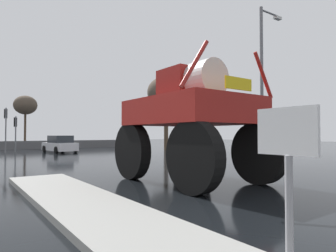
# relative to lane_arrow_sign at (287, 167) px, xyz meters

# --- Properties ---
(ground_plane) EXTENTS (120.00, 120.00, 0.00)m
(ground_plane) POSITION_rel_lane_arrow_sign_xyz_m (3.80, 18.42, -1.35)
(ground_plane) COLOR black
(median_island) EXTENTS (1.79, 10.59, 0.15)m
(median_island) POSITION_rel_lane_arrow_sign_xyz_m (-0.12, 4.53, -1.27)
(median_island) COLOR gray
(median_island) RESTS_ON ground
(lane_arrow_sign) EXTENTS (0.07, 0.60, 1.74)m
(lane_arrow_sign) POSITION_rel_lane_arrow_sign_xyz_m (0.00, 0.00, 0.00)
(lane_arrow_sign) COLOR #99999E
(lane_arrow_sign) RESTS_ON median_island
(oversize_sprayer) EXTENTS (3.96, 5.52, 4.31)m
(oversize_sprayer) POSITION_rel_lane_arrow_sign_xyz_m (4.18, 6.28, 0.86)
(oversize_sprayer) COLOR black
(oversize_sprayer) RESTS_ON ground
(sedan_ahead) EXTENTS (2.28, 4.28, 1.52)m
(sedan_ahead) POSITION_rel_lane_arrow_sign_xyz_m (4.97, 25.52, -0.63)
(sedan_ahead) COLOR silver
(sedan_ahead) RESTS_ON ground
(traffic_signal_near_right) EXTENTS (0.24, 0.54, 3.96)m
(traffic_signal_near_right) POSITION_rel_lane_arrow_sign_xyz_m (8.61, 10.77, 1.54)
(traffic_signal_near_right) COLOR slate
(traffic_signal_near_right) RESTS_ON ground
(traffic_signal_far_left) EXTENTS (0.24, 0.55, 3.26)m
(traffic_signal_far_left) POSITION_rel_lane_arrow_sign_xyz_m (1.75, 28.19, 1.02)
(traffic_signal_far_left) COLOR slate
(traffic_signal_far_left) RESTS_ON ground
(traffic_signal_far_right) EXTENTS (0.24, 0.55, 4.00)m
(traffic_signal_far_right) POSITION_rel_lane_arrow_sign_xyz_m (0.96, 28.18, 1.57)
(traffic_signal_far_right) COLOR slate
(traffic_signal_far_right) RESTS_ON ground
(streetlight_near_right) EXTENTS (1.84, 0.24, 8.56)m
(streetlight_near_right) POSITION_rel_lane_arrow_sign_xyz_m (10.96, 8.31, 3.38)
(streetlight_near_right) COLOR slate
(streetlight_near_right) RESTS_ON ground
(bare_tree_right) EXTENTS (3.93, 3.93, 7.66)m
(bare_tree_right) POSITION_rel_lane_arrow_sign_xyz_m (15.05, 23.26, 4.58)
(bare_tree_right) COLOR #473828
(bare_tree_right) RESTS_ON ground
(bare_tree_far_center) EXTENTS (2.63, 2.63, 6.21)m
(bare_tree_far_center) POSITION_rel_lane_arrow_sign_xyz_m (3.94, 36.46, 3.70)
(bare_tree_far_center) COLOR #473828
(bare_tree_far_center) RESTS_ON ground
(roadside_barrier) EXTENTS (28.63, 0.24, 0.90)m
(roadside_barrier) POSITION_rel_lane_arrow_sign_xyz_m (3.80, 33.46, -0.90)
(roadside_barrier) COLOR #59595B
(roadside_barrier) RESTS_ON ground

